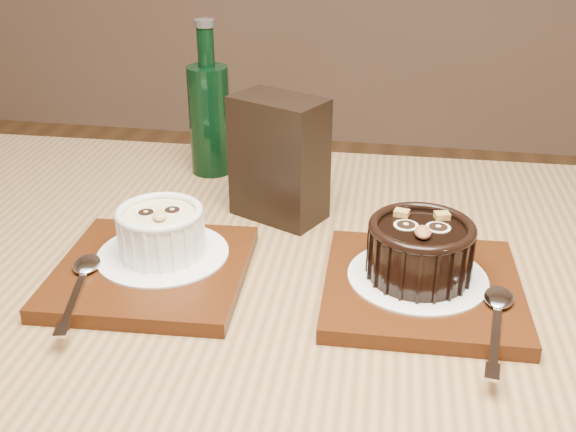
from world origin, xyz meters
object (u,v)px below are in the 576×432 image
object	(u,v)px
ramekin_white	(161,229)
green_bottle	(209,116)
table	(292,386)
condiment_stand	(279,159)
ramekin_dark	(420,248)
tray_left	(152,271)
tray_right	(422,288)

from	to	relation	value
ramekin_white	green_bottle	size ratio (longest dim) A/B	0.43
table	condiment_stand	xyz separation A→B (m)	(-0.05, 0.18, 0.16)
table	ramekin_dark	size ratio (longest dim) A/B	12.59
table	condiment_stand	distance (m)	0.25
tray_left	ramekin_white	bearing A→B (deg)	77.79
tray_right	condiment_stand	distance (m)	0.22
tray_right	condiment_stand	world-z (taller)	condiment_stand
condiment_stand	green_bottle	xyz separation A→B (m)	(-0.11, 0.11, 0.01)
tray_left	green_bottle	xyz separation A→B (m)	(-0.02, 0.27, 0.07)
ramekin_white	ramekin_dark	distance (m)	0.25
tray_right	ramekin_white	bearing A→B (deg)	179.16
tray_right	ramekin_dark	distance (m)	0.04
ramekin_white	tray_right	bearing A→B (deg)	-23.66
ramekin_dark	condiment_stand	distance (m)	0.21
ramekin_dark	tray_left	bearing A→B (deg)	-176.89
ramekin_white	ramekin_dark	xyz separation A→B (m)	(0.25, 0.00, 0.00)
table	tray_left	world-z (taller)	tray_left
ramekin_white	condiment_stand	distance (m)	0.17
ramekin_dark	green_bottle	size ratio (longest dim) A/B	0.49
ramekin_white	ramekin_dark	bearing A→B (deg)	-22.42
ramekin_dark	table	bearing A→B (deg)	-157.85
tray_right	green_bottle	xyz separation A→B (m)	(-0.28, 0.26, 0.07)
table	tray_right	bearing A→B (deg)	20.80
ramekin_white	condiment_stand	world-z (taller)	condiment_stand
tray_right	table	bearing A→B (deg)	-159.20
tray_left	ramekin_white	size ratio (longest dim) A/B	2.12
tray_left	condiment_stand	world-z (taller)	condiment_stand
tray_left	green_bottle	world-z (taller)	green_bottle
table	ramekin_white	distance (m)	0.20
table	green_bottle	size ratio (longest dim) A/B	6.18
tray_right	condiment_stand	size ratio (longest dim) A/B	1.29
table	tray_right	xyz separation A→B (m)	(0.11, 0.04, 0.10)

